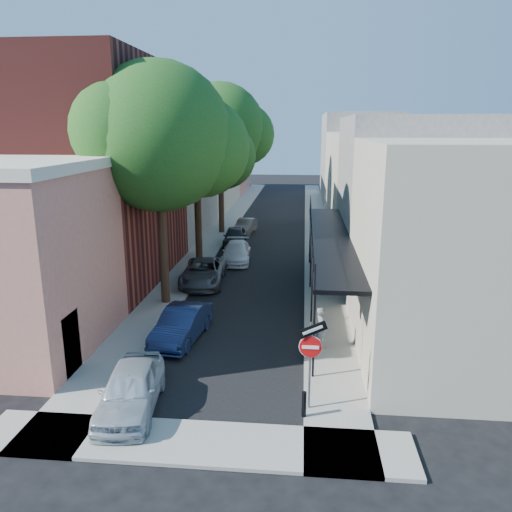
% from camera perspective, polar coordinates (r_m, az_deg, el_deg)
% --- Properties ---
extents(ground, '(160.00, 160.00, 0.00)m').
position_cam_1_polar(ground, '(15.53, -6.30, -18.54)').
color(ground, black).
rests_on(ground, ground).
extents(road_surface, '(6.00, 64.00, 0.01)m').
position_cam_1_polar(road_surface, '(43.64, 1.65, 3.33)').
color(road_surface, black).
rests_on(road_surface, ground).
extents(sidewalk_left, '(2.00, 64.00, 0.12)m').
position_cam_1_polar(sidewalk_left, '(44.07, -3.55, 3.49)').
color(sidewalk_left, gray).
rests_on(sidewalk_left, ground).
extents(sidewalk_right, '(2.00, 64.00, 0.12)m').
position_cam_1_polar(sidewalk_right, '(43.55, 6.92, 3.28)').
color(sidewalk_right, gray).
rests_on(sidewalk_right, ground).
extents(sidewalk_cross, '(12.00, 2.00, 0.12)m').
position_cam_1_polar(sidewalk_cross, '(14.68, -7.14, -20.43)').
color(sidewalk_cross, gray).
rests_on(sidewalk_cross, ground).
extents(buildings_left, '(10.10, 59.10, 12.00)m').
position_cam_1_polar(buildings_left, '(43.37, -10.95, 9.59)').
color(buildings_left, tan).
rests_on(buildings_left, ground).
extents(buildings_right, '(9.80, 55.00, 10.00)m').
position_cam_1_polar(buildings_right, '(42.84, 13.88, 8.69)').
color(buildings_right, '#B8AD97').
rests_on(buildings_right, ground).
extents(sign_post, '(0.89, 0.17, 2.99)m').
position_cam_1_polar(sign_post, '(15.12, 6.27, -10.67)').
color(sign_post, '#595B60').
rests_on(sign_post, ground).
extents(bollard, '(0.14, 0.14, 0.80)m').
position_cam_1_polar(bollard, '(15.41, 5.51, -16.51)').
color(bollard, black).
rests_on(bollard, sidewalk_right).
extents(oak_near, '(7.48, 6.80, 11.42)m').
position_cam_1_polar(oak_near, '(23.81, -9.89, 12.93)').
color(oak_near, '#311E13').
rests_on(oak_near, ground).
extents(oak_mid, '(6.60, 6.00, 10.20)m').
position_cam_1_polar(oak_mid, '(31.61, -6.08, 11.89)').
color(oak_mid, '#311E13').
rests_on(oak_mid, ground).
extents(oak_far, '(7.70, 7.00, 11.90)m').
position_cam_1_polar(oak_far, '(40.46, -3.43, 14.20)').
color(oak_far, '#311E13').
rests_on(oak_far, ground).
extents(parked_car_a, '(2.14, 4.31, 1.41)m').
position_cam_1_polar(parked_car_a, '(16.17, -14.14, -14.56)').
color(parked_car_a, '#ADB8C0').
rests_on(parked_car_a, ground).
extents(parked_car_b, '(1.91, 4.24, 1.35)m').
position_cam_1_polar(parked_car_b, '(20.67, -8.49, -7.74)').
color(parked_car_b, '#162245').
rests_on(parked_car_b, ground).
extents(parked_car_c, '(2.52, 4.95, 1.34)m').
position_cam_1_polar(parked_car_c, '(27.73, -6.04, -1.87)').
color(parked_car_c, '#4E5055').
rests_on(parked_car_c, ground).
extents(parked_car_d, '(2.07, 4.45, 1.26)m').
position_cam_1_polar(parked_car_d, '(32.19, -2.25, 0.43)').
color(parked_car_d, white).
rests_on(parked_car_d, ground).
extents(parked_car_e, '(1.85, 4.07, 1.36)m').
position_cam_1_polar(parked_car_e, '(36.58, -2.44, 2.22)').
color(parked_car_e, black).
rests_on(parked_car_e, ground).
extents(parked_car_f, '(1.73, 3.78, 1.20)m').
position_cam_1_polar(parked_car_f, '(40.89, -1.22, 3.43)').
color(parked_car_f, slate).
rests_on(parked_car_f, ground).
extents(pedestrian, '(0.54, 0.69, 1.66)m').
position_cam_1_polar(pedestrian, '(19.56, 7.43, -8.16)').
color(pedestrian, slate).
rests_on(pedestrian, sidewalk_right).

